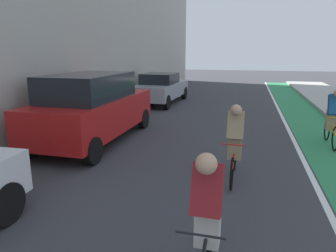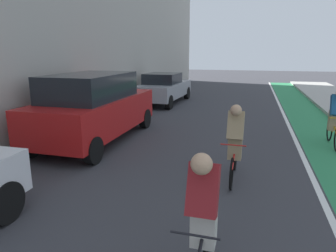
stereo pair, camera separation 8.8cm
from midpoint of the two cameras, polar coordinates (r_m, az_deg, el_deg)
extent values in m
plane|color=#38383D|center=(9.77, 7.42, -1.64)|extent=(71.78, 71.78, 0.00)
cube|color=#2D8451|center=(11.86, 25.45, -0.13)|extent=(1.60, 32.63, 0.00)
cube|color=white|center=(11.72, 21.14, 0.14)|extent=(0.12, 32.63, 0.00)
cylinder|color=black|center=(5.39, -28.74, -12.65)|extent=(0.23, 0.66, 0.66)
cube|color=red|center=(9.15, -13.93, 2.21)|extent=(1.93, 4.73, 0.95)
cube|color=black|center=(8.83, -14.96, 7.00)|extent=(1.69, 2.84, 0.75)
cylinder|color=black|center=(11.21, -13.38, 1.84)|extent=(0.22, 0.66, 0.66)
cylinder|color=black|center=(10.52, -4.93, 1.40)|extent=(0.22, 0.66, 0.66)
cylinder|color=black|center=(8.29, -25.02, -3.27)|extent=(0.22, 0.66, 0.66)
cylinder|color=black|center=(7.33, -14.36, -4.52)|extent=(0.22, 0.66, 0.66)
cube|color=#9EA0A8|center=(15.69, -1.44, 6.83)|extent=(1.90, 4.53, 0.70)
cube|color=black|center=(15.42, -1.71, 8.85)|extent=(1.61, 1.93, 0.55)
cylinder|color=black|center=(17.57, -2.22, 6.42)|extent=(0.24, 0.67, 0.66)
cylinder|color=black|center=(17.12, 2.89, 6.22)|extent=(0.24, 0.67, 0.66)
cylinder|color=black|center=(14.45, -6.54, 4.74)|extent=(0.24, 0.67, 0.66)
cylinder|color=black|center=(13.91, -0.44, 4.48)|extent=(0.24, 0.67, 0.66)
torus|color=black|center=(4.17, 7.52, -18.83)|extent=(0.04, 0.68, 0.68)
cylinder|color=black|center=(3.61, 6.42, -20.28)|extent=(0.05, 0.96, 0.33)
cylinder|color=black|center=(3.72, 6.92, -17.71)|extent=(0.04, 0.12, 0.55)
cylinder|color=black|center=(3.06, 5.23, -19.74)|extent=(0.48, 0.03, 0.02)
cube|color=beige|center=(3.62, 6.76, -17.40)|extent=(0.28, 0.24, 0.56)
cube|color=maroon|center=(3.29, 6.65, -11.66)|extent=(0.32, 0.40, 0.60)
sphere|color=tan|center=(3.01, 6.38, -7.06)|extent=(0.22, 0.22, 0.22)
cube|color=#4C7247|center=(3.39, 6.98, -10.48)|extent=(0.26, 0.28, 0.39)
torus|color=black|center=(5.98, 11.47, -8.74)|extent=(0.05, 0.63, 0.63)
torus|color=black|center=(6.96, 12.14, -5.51)|extent=(0.05, 0.63, 0.63)
cylinder|color=red|center=(6.39, 11.93, -5.16)|extent=(0.05, 0.96, 0.33)
cylinder|color=red|center=(6.54, 12.08, -3.98)|extent=(0.04, 0.12, 0.55)
cylinder|color=red|center=(5.87, 11.79, -3.48)|extent=(0.48, 0.03, 0.02)
cube|color=tan|center=(6.45, 12.06, -3.60)|extent=(0.28, 0.24, 0.56)
cube|color=tan|center=(6.20, 12.19, 0.12)|extent=(0.33, 0.40, 0.60)
sphere|color=tan|center=(5.98, 12.26, 2.94)|extent=(0.22, 0.22, 0.22)
torus|color=black|center=(9.18, 28.66, -2.10)|extent=(0.06, 0.66, 0.66)
torus|color=black|center=(10.18, 27.47, -0.55)|extent=(0.06, 0.66, 0.66)
cylinder|color=gold|center=(9.63, 28.18, -0.02)|extent=(0.07, 0.96, 0.33)
cylinder|color=gold|center=(9.79, 28.03, 0.68)|extent=(0.04, 0.12, 0.55)
cube|color=tan|center=(9.70, 28.16, 0.98)|extent=(0.29, 0.25, 0.56)
cube|color=#1E598C|center=(9.49, 28.62, 3.52)|extent=(0.33, 0.41, 0.60)
camera|label=1|loc=(0.04, -90.41, -0.10)|focal=32.45mm
camera|label=2|loc=(0.04, 89.59, 0.10)|focal=32.45mm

